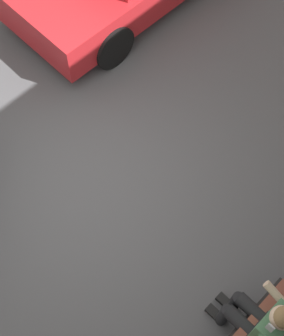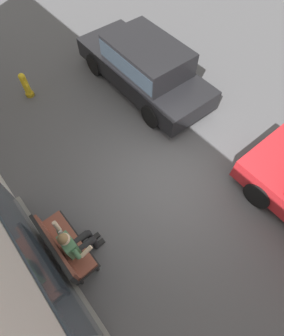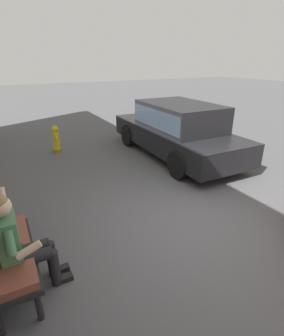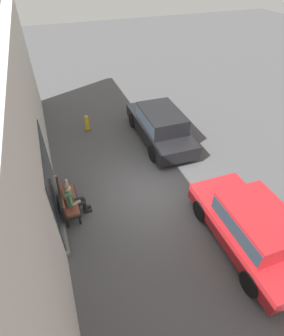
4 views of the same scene
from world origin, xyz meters
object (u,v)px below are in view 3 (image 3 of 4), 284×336
(parked_car_mid, at_px, (177,128))
(fire_hydrant, at_px, (56,139))
(person_on_phone, at_px, (19,242))
(bench, at_px, (0,249))

(parked_car_mid, relative_size, fire_hydrant, 5.77)
(parked_car_mid, height_order, fire_hydrant, parked_car_mid)
(person_on_phone, relative_size, parked_car_mid, 0.29)
(bench, distance_m, fire_hydrant, 5.23)
(person_on_phone, height_order, fire_hydrant, person_on_phone)
(bench, xyz_separation_m, fire_hydrant, (4.96, -1.65, -0.18))
(person_on_phone, distance_m, fire_hydrant, 5.33)
(bench, relative_size, fire_hydrant, 1.85)
(bench, relative_size, parked_car_mid, 0.32)
(parked_car_mid, distance_m, fire_hydrant, 3.63)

